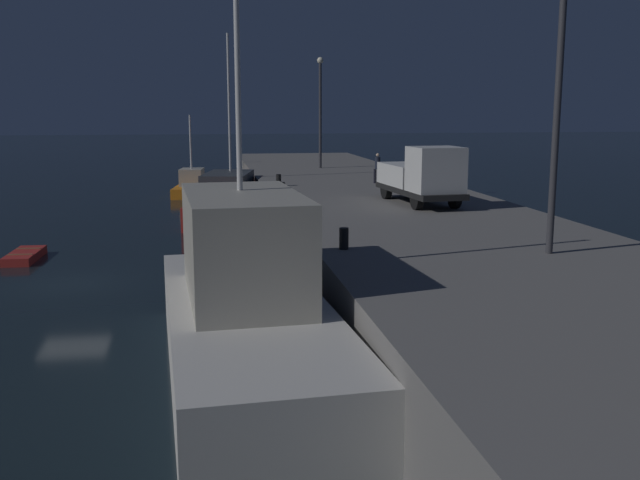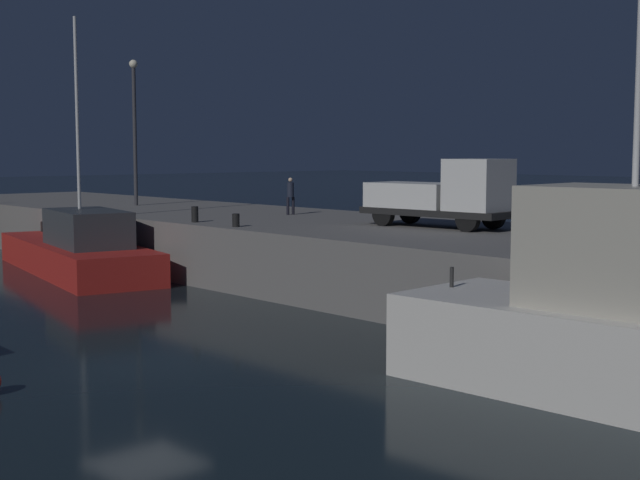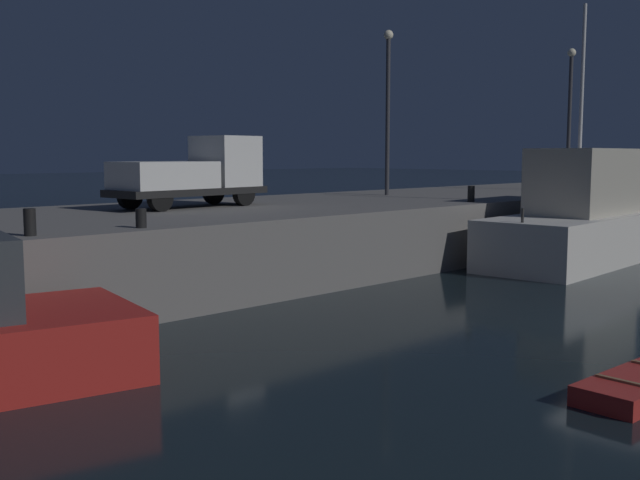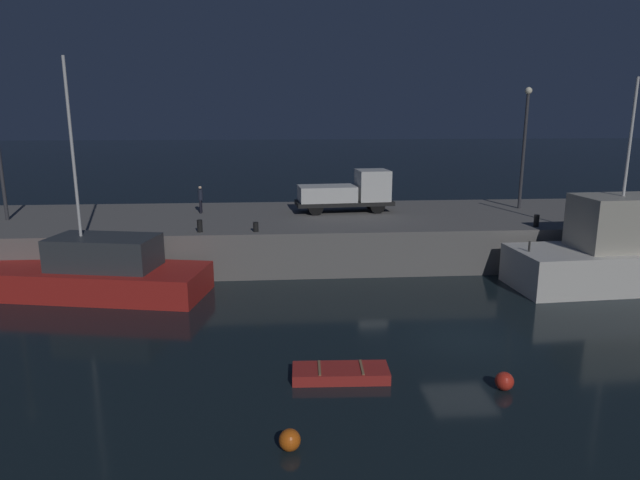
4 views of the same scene
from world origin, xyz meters
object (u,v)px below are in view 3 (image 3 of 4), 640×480
Objects in this scene: lamp_post_central at (570,107)px; utility_truck at (195,173)px; fishing_boat_white at (586,221)px; lamp_post_east at (388,99)px; bollard_east at (30,222)px; bollard_central at (141,218)px; bollard_west at (471,194)px.

utility_truck is at bearing 171.82° from lamp_post_central.
lamp_post_east is (-1.99, 8.87, 5.20)m from fishing_boat_white.
bollard_central is at bearing -2.34° from bollard_east.
lamp_post_central is 1.21× the size of utility_truck.
lamp_post_east reaches higher than bollard_east.
bollard_east is at bearing -179.87° from bollard_west.
bollard_central is 0.78× the size of bollard_east.
fishing_boat_white reaches higher than bollard_west.
bollard_east is at bearing -163.48° from lamp_post_east.
lamp_post_east is 11.52m from utility_truck.
fishing_boat_white is 18.88m from bollard_central.
lamp_post_east reaches higher than bollard_west.
bollard_east is (-30.04, -2.26, -4.03)m from lamp_post_central.
fishing_boat_white is at bearing -8.18° from bollard_east.
lamp_post_east reaches higher than utility_truck.
utility_truck is 9.45× the size of bollard_west.
lamp_post_east is at bearing 161.53° from lamp_post_central.
lamp_post_east is at bearing 19.53° from bollard_central.
lamp_post_central is (8.55, 5.35, 5.12)m from fishing_boat_white.
bollard_central is at bearing -160.47° from lamp_post_east.
bollard_east is (-19.50, -5.78, -4.11)m from lamp_post_east.
bollard_central is (-15.05, -0.16, -0.07)m from bollard_west.
bollard_central is (-5.57, -5.48, -0.97)m from utility_truck.
bollard_west is (-1.57, -5.74, -4.11)m from lamp_post_east.
bollard_west is 17.92m from bollard_east.
bollard_central is (-16.63, -5.90, -4.18)m from lamp_post_east.
bollard_east is (-17.92, -0.04, -0.00)m from bollard_west.
lamp_post_east is 20.75m from bollard_east.
fishing_boat_white is 1.66× the size of lamp_post_east.
lamp_post_central is at bearing 4.31° from bollard_east.
utility_truck reaches higher than bollard_east.
bollard_west is at bearing -105.33° from lamp_post_east.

